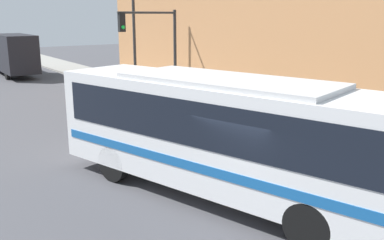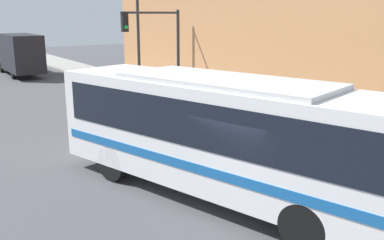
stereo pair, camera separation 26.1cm
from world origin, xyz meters
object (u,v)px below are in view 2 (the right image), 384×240
at_px(city_bus, 223,130).
at_px(delivery_truck, 19,53).
at_px(fire_hydrant, 251,120).
at_px(pedestrian_near_corner, 251,97).
at_px(street_lamp, 132,19).
at_px(traffic_light_pole, 159,41).
at_px(parking_meter, 218,100).

distance_m(city_bus, delivery_truck, 28.28).
distance_m(fire_hydrant, pedestrian_near_corner, 2.07).
distance_m(delivery_truck, pedestrian_near_corner, 22.76).
bearing_deg(pedestrian_near_corner, street_lamp, 98.71).
xyz_separation_m(city_bus, street_lamp, (4.93, 15.48, 2.69)).
relative_size(delivery_truck, traffic_light_pole, 1.62).
relative_size(fire_hydrant, street_lamp, 0.10).
bearing_deg(delivery_truck, street_lamp, -72.78).
xyz_separation_m(street_lamp, pedestrian_near_corner, (1.43, -9.32, -3.49)).
bearing_deg(street_lamp, fire_hydrant, -89.13).
height_order(fire_hydrant, parking_meter, parking_meter).
bearing_deg(pedestrian_near_corner, city_bus, -135.89).
relative_size(city_bus, parking_meter, 8.82).
distance_m(city_bus, fire_hydrant, 7.03).
bearing_deg(parking_meter, pedestrian_near_corner, -32.58).
relative_size(delivery_truck, pedestrian_near_corner, 4.30).
bearing_deg(fire_hydrant, delivery_truck, 99.91).
height_order(delivery_truck, parking_meter, delivery_truck).
bearing_deg(traffic_light_pole, fire_hydrant, -80.47).
bearing_deg(traffic_light_pole, city_bus, -110.87).
height_order(city_bus, pedestrian_near_corner, city_bus).
bearing_deg(city_bus, traffic_light_pole, 52.80).
relative_size(fire_hydrant, pedestrian_near_corner, 0.38).
bearing_deg(traffic_light_pole, delivery_truck, 100.03).
height_order(fire_hydrant, pedestrian_near_corner, pedestrian_near_corner).
bearing_deg(city_bus, fire_hydrant, 26.03).
height_order(delivery_truck, traffic_light_pole, traffic_light_pole).
height_order(parking_meter, pedestrian_near_corner, pedestrian_near_corner).
relative_size(city_bus, street_lamp, 1.45).
bearing_deg(delivery_truck, traffic_light_pole, -79.97).
bearing_deg(traffic_light_pole, pedestrian_near_corner, -63.28).
xyz_separation_m(fire_hydrant, traffic_light_pole, (-1.02, 6.05, 3.05)).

